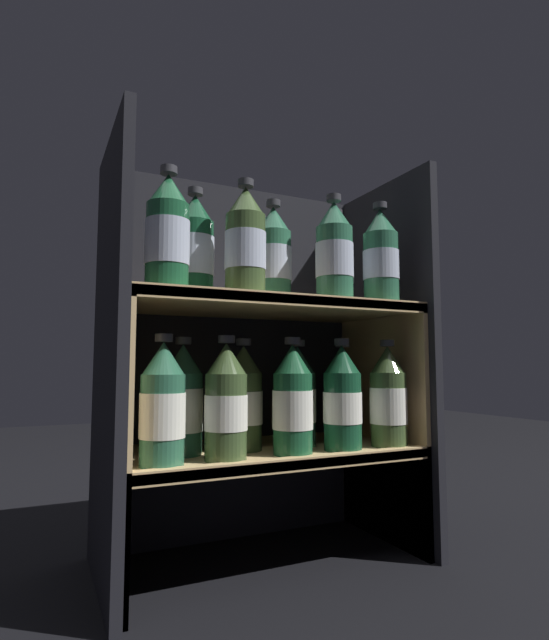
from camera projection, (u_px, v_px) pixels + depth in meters
name	position (u px, v px, depth m)	size (l,w,h in m)	color
ground_plane	(301.00, 593.00, 0.91)	(6.00, 6.00, 0.00)	black
fridge_back_wall	(237.00, 357.00, 1.25)	(0.68, 0.02, 0.87)	black
fridge_side_left	(109.00, 355.00, 0.96)	(0.02, 0.36, 0.87)	black
fridge_side_right	(386.00, 357.00, 1.24)	(0.02, 0.36, 0.87)	black
shelf_lower	(267.00, 469.00, 1.07)	(0.64, 0.32, 0.24)	tan
shelf_upper	(266.00, 371.00, 1.09)	(0.64, 0.32, 0.55)	tan
bottle_upper_front_0	(167.00, 235.00, 0.92)	(0.08, 0.08, 0.23)	#194C2D
bottle_upper_front_1	(245.00, 244.00, 0.98)	(0.08, 0.08, 0.23)	#384C28
bottle_upper_front_2	(334.00, 254.00, 1.07)	(0.08, 0.08, 0.23)	#285B42
bottle_upper_front_3	(381.00, 259.00, 1.12)	(0.08, 0.08, 0.23)	#285B42
bottle_upper_back_0	(194.00, 250.00, 1.03)	(0.08, 0.08, 0.23)	#144228
bottle_upper_back_1	(273.00, 258.00, 1.11)	(0.08, 0.08, 0.23)	#285B42
bottle_upper_back_2	(336.00, 264.00, 1.18)	(0.08, 0.08, 0.23)	#285B42
bottle_lower_front_0	(163.00, 407.00, 0.89)	(0.08, 0.08, 0.23)	#285B42
bottle_lower_front_1	(226.00, 404.00, 0.94)	(0.08, 0.08, 0.23)	#384C28
bottle_lower_front_2	(293.00, 402.00, 1.00)	(0.08, 0.08, 0.23)	#194C2D
bottle_lower_front_3	(342.00, 400.00, 1.05)	(0.08, 0.08, 0.23)	#144228
bottle_lower_front_4	(388.00, 399.00, 1.10)	(0.08, 0.08, 0.23)	#384C28
bottle_lower_back_0	(182.00, 403.00, 0.99)	(0.08, 0.08, 0.23)	#285B42
bottle_lower_back_1	(243.00, 400.00, 1.05)	(0.08, 0.08, 0.23)	#384C28
bottle_lower_back_2	(298.00, 399.00, 1.11)	(0.08, 0.08, 0.23)	#285B42
bottle_lower_back_3	(343.00, 397.00, 1.16)	(0.08, 0.08, 0.23)	#384C28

